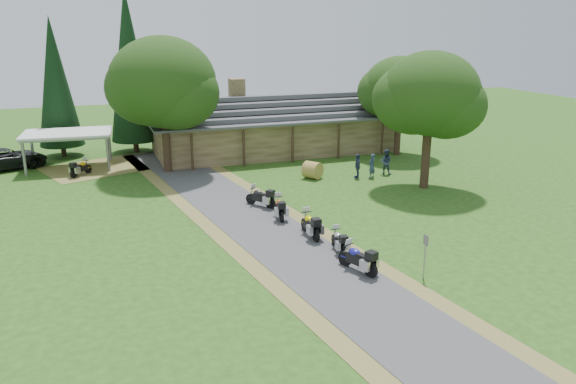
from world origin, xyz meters
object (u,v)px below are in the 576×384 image
object	(u,v)px
car_dark_suv	(6,154)
motorcycle_row_b	(339,240)
motorcycle_row_e	(261,196)
lodge	(275,123)
hay_bale	(313,170)
carport	(69,150)
motorcycle_row_d	(280,207)
motorcycle_carport_a	(81,167)
motorcycle_row_c	(310,224)
motorcycle_row_a	(358,257)

from	to	relation	value
car_dark_suv	motorcycle_row_b	distance (m)	28.77
motorcycle_row_e	lodge	bearing A→B (deg)	-56.32
car_dark_suv	hay_bale	bearing A→B (deg)	-135.81
carport	motorcycle_row_e	size ratio (longest dim) A/B	3.34
lodge	car_dark_suv	distance (m)	21.23
motorcycle_row_d	motorcycle_carport_a	xyz separation A→B (m)	(-10.55, 13.76, -0.04)
motorcycle_row_b	motorcycle_row_c	size ratio (longest dim) A/B	0.83
lodge	motorcycle_carport_a	bearing A→B (deg)	-168.88
motorcycle_row_c	carport	bearing A→B (deg)	31.69
car_dark_suv	motorcycle_row_c	distance (m)	26.60
motorcycle_row_b	motorcycle_carport_a	size ratio (longest dim) A/B	0.93
motorcycle_row_c	motorcycle_row_e	xyz separation A→B (m)	(-0.95, 5.62, -0.05)
car_dark_suv	motorcycle_row_c	bearing A→B (deg)	-161.34
car_dark_suv	motorcycle_row_d	distance (m)	23.73
motorcycle_row_b	motorcycle_carport_a	xyz separation A→B (m)	(-11.66, 19.33, 0.04)
motorcycle_row_c	motorcycle_row_d	world-z (taller)	motorcycle_row_c
car_dark_suv	motorcycle_row_a	world-z (taller)	car_dark_suv
lodge	car_dark_suv	bearing A→B (deg)	177.86
car_dark_suv	hay_bale	distance (m)	23.27
motorcycle_row_a	motorcycle_row_c	world-z (taller)	motorcycle_row_c
carport	car_dark_suv	distance (m)	4.69
motorcycle_row_b	motorcycle_carport_a	bearing A→B (deg)	37.25
car_dark_suv	motorcycle_row_d	xyz separation A→B (m)	(15.82, -17.67, -0.53)
motorcycle_row_d	motorcycle_row_e	world-z (taller)	motorcycle_row_d
motorcycle_carport_a	hay_bale	bearing A→B (deg)	-70.06
hay_bale	motorcycle_row_a	bearing A→B (deg)	-104.99
lodge	car_dark_suv	size ratio (longest dim) A/B	3.41
carport	motorcycle_row_c	size ratio (longest dim) A/B	3.12
motorcycle_row_e	motorcycle_row_a	bearing A→B (deg)	152.47
carport	hay_bale	bearing A→B (deg)	-24.77
motorcycle_row_a	motorcycle_row_d	distance (m)	8.07
carport	motorcycle_carport_a	world-z (taller)	carport
lodge	carport	size ratio (longest dim) A/B	3.34
car_dark_suv	motorcycle_row_e	bearing A→B (deg)	-154.19
motorcycle_row_e	car_dark_suv	bearing A→B (deg)	10.44
carport	car_dark_suv	bearing A→B (deg)	169.98
carport	motorcycle_row_a	xyz separation A→B (m)	(12.18, -24.51, -0.70)
motorcycle_row_b	motorcycle_row_c	bearing A→B (deg)	20.02
motorcycle_row_b	motorcycle_row_e	world-z (taller)	motorcycle_row_e
motorcycle_row_b	motorcycle_row_d	world-z (taller)	motorcycle_row_d
motorcycle_row_c	motorcycle_row_e	size ratio (longest dim) A/B	1.07
lodge	motorcycle_row_c	distance (m)	20.81
motorcycle_row_a	motorcycle_row_b	size ratio (longest dim) A/B	1.17
lodge	car_dark_suv	world-z (taller)	lodge
motorcycle_row_e	motorcycle_carport_a	world-z (taller)	motorcycle_row_e
motorcycle_row_d	carport	bearing A→B (deg)	44.52
motorcycle_row_a	motorcycle_row_c	distance (m)	4.75
motorcycle_row_b	motorcycle_carport_a	distance (m)	22.57
carport	car_dark_suv	size ratio (longest dim) A/B	1.02
motorcycle_row_a	motorcycle_carport_a	bearing A→B (deg)	7.65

